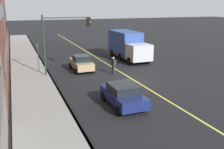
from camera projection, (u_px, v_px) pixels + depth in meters
ground at (133, 80)px, 23.17m from camera, size 200.00×200.00×0.00m
sidewalk_slab at (35, 90)px, 20.16m from camera, size 80.00×3.53×0.15m
curb_edge at (57, 88)px, 20.75m from camera, size 80.00×0.16×0.15m
lane_stripe_center at (133, 80)px, 23.17m from camera, size 80.00×0.16×0.01m
car_navy at (123, 95)px, 17.04m from camera, size 4.05×2.08×1.51m
car_tan at (81, 63)px, 26.26m from camera, size 3.89×1.90×1.61m
truck_blue at (128, 45)px, 31.71m from camera, size 7.76×2.67×3.38m
pedestrian_with_backpack at (113, 64)px, 24.94m from camera, size 0.45×0.44×1.70m
traffic_light_mast at (63, 34)px, 23.87m from camera, size 0.28×4.63×5.73m
street_sign_post at (38, 56)px, 24.84m from camera, size 0.60×0.08×3.01m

